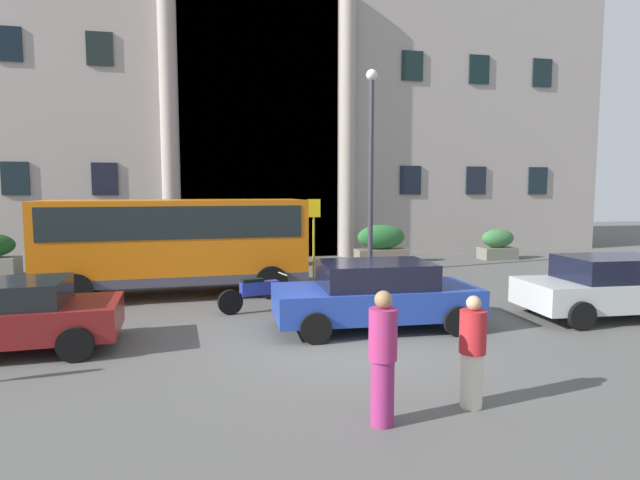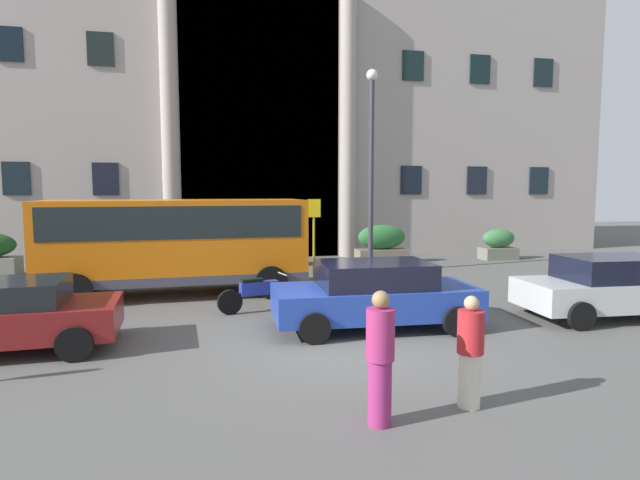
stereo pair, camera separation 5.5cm
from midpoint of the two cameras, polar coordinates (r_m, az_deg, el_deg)
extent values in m
cube|color=#545351|center=(10.15, 2.49, -11.76)|extent=(80.00, 64.00, 0.12)
cube|color=#9E948E|center=(27.41, -7.13, 15.64)|extent=(33.06, 9.00, 15.55)
cube|color=black|center=(22.71, -6.68, 12.53)|extent=(6.80, 0.12, 11.46)
cylinder|color=#A2948C|center=(22.34, -16.48, 12.46)|extent=(0.73, 0.73, 11.46)
cylinder|color=#A2968C|center=(23.08, 2.97, 12.44)|extent=(0.73, 0.73, 11.46)
cube|color=black|center=(23.54, -30.86, 5.90)|extent=(1.01, 0.08, 1.31)
cube|color=black|center=(22.71, -22.88, 6.29)|extent=(1.01, 0.08, 1.31)
cube|color=black|center=(24.11, 9.97, 6.58)|extent=(1.01, 0.08, 1.31)
cube|color=black|center=(25.54, 16.90, 6.36)|extent=(1.01, 0.08, 1.31)
cube|color=black|center=(27.30, 23.01, 6.09)|extent=(1.01, 0.08, 1.31)
cube|color=black|center=(24.19, -31.49, 18.13)|extent=(1.01, 0.08, 1.31)
cube|color=black|center=(23.39, -23.38, 18.96)|extent=(1.01, 0.08, 1.31)
cube|color=black|center=(24.74, 10.18, 18.54)|extent=(1.01, 0.08, 1.31)
cube|color=black|center=(26.14, 17.23, 17.68)|extent=(1.01, 0.08, 1.31)
cube|color=black|center=(27.86, 23.43, 16.70)|extent=(1.01, 0.08, 1.31)
cube|color=orange|center=(14.96, -15.75, 0.02)|extent=(7.18, 2.63, 2.24)
cube|color=black|center=(14.92, -15.80, 2.11)|extent=(6.76, 2.64, 0.86)
cube|color=black|center=(15.27, -2.65, 1.69)|extent=(0.15, 1.94, 1.08)
cube|color=#43414E|center=(15.09, -15.65, -3.76)|extent=(7.18, 2.67, 0.24)
cylinder|color=black|center=(16.39, -6.88, -3.28)|extent=(0.91, 0.32, 0.90)
cylinder|color=black|center=(14.14, -5.57, -4.69)|extent=(0.91, 0.32, 0.90)
cylinder|color=black|center=(16.47, -24.25, -3.70)|extent=(0.91, 0.32, 0.90)
cylinder|color=black|center=(14.23, -25.76, -5.16)|extent=(0.91, 0.32, 0.90)
cylinder|color=#9F941D|center=(17.17, -0.80, 0.04)|extent=(0.08, 0.08, 2.61)
cube|color=yellow|center=(17.08, -0.78, 3.56)|extent=(0.44, 0.03, 0.60)
cube|color=#716458|center=(21.06, 6.74, -1.78)|extent=(2.07, 0.90, 0.57)
ellipsoid|color=#296730|center=(20.98, 6.76, 0.35)|extent=(1.99, 0.81, 1.00)
cube|color=slate|center=(20.20, -5.88, -2.08)|extent=(1.62, 0.97, 0.57)
ellipsoid|color=#1E4C1B|center=(20.12, -5.90, -0.18)|extent=(1.55, 0.87, 0.78)
cube|color=#676A5B|center=(23.34, 19.06, -1.40)|extent=(1.50, 0.86, 0.51)
ellipsoid|color=#366F3C|center=(23.27, 19.11, 0.19)|extent=(1.44, 0.78, 0.80)
cube|color=#66675B|center=(20.13, -21.40, -2.49)|extent=(1.83, 0.92, 0.55)
ellipsoid|color=#184C28|center=(20.06, -21.47, -0.59)|extent=(1.76, 0.83, 0.80)
cube|color=#203D9D|center=(11.15, 6.02, -6.76)|extent=(4.37, 1.96, 0.63)
cube|color=black|center=(11.04, 6.05, -3.81)|extent=(2.38, 1.68, 0.53)
cylinder|color=black|center=(12.54, 11.29, -6.75)|extent=(0.63, 0.22, 0.62)
cylinder|color=black|center=(10.90, 14.93, -8.70)|extent=(0.63, 0.22, 0.62)
cylinder|color=black|center=(11.78, -2.22, -7.44)|extent=(0.63, 0.22, 0.62)
cylinder|color=black|center=(10.02, -0.65, -9.78)|extent=(0.63, 0.22, 0.62)
cube|color=maroon|center=(11.07, -32.02, -7.77)|extent=(4.13, 2.01, 0.60)
cube|color=black|center=(10.97, -32.16, -5.09)|extent=(2.26, 1.69, 0.45)
cylinder|color=black|center=(11.67, -24.20, -8.05)|extent=(0.63, 0.24, 0.62)
cylinder|color=black|center=(9.98, -25.70, -10.40)|extent=(0.63, 0.24, 0.62)
cube|color=#B5B9BA|center=(13.77, 29.63, -5.13)|extent=(4.29, 1.95, 0.62)
cube|color=black|center=(13.68, 29.75, -2.72)|extent=(2.35, 1.65, 0.55)
cylinder|color=black|center=(15.39, 31.69, -5.19)|extent=(0.63, 0.23, 0.62)
cylinder|color=black|center=(13.69, 22.56, -6.03)|extent=(0.63, 0.23, 0.62)
cylinder|color=black|center=(12.27, 26.92, -7.52)|extent=(0.63, 0.23, 0.62)
cylinder|color=black|center=(13.95, 13.13, -5.58)|extent=(0.60, 0.10, 0.60)
cylinder|color=black|center=(13.45, 8.01, -5.90)|extent=(0.60, 0.12, 0.60)
cube|color=#434953|center=(13.63, 10.64, -4.59)|extent=(0.84, 0.25, 0.32)
cube|color=black|center=(13.53, 9.94, -3.88)|extent=(0.52, 0.20, 0.12)
cylinder|color=#A5A5A8|center=(13.80, 12.78, -3.24)|extent=(0.03, 0.55, 0.03)
cylinder|color=black|center=(12.97, -3.77, -6.29)|extent=(0.61, 0.25, 0.60)
cylinder|color=black|center=(12.48, -10.07, -6.83)|extent=(0.61, 0.27, 0.60)
cube|color=#2734A0|center=(12.65, -6.88, -5.32)|extent=(0.98, 0.47, 0.32)
cube|color=black|center=(12.56, -7.66, -4.58)|extent=(0.55, 0.32, 0.12)
cylinder|color=#A5A5A8|center=(12.82, -4.28, -3.79)|extent=(0.17, 0.54, 0.03)
cylinder|color=#942966|center=(6.77, 6.70, -16.47)|extent=(0.30, 0.30, 0.85)
cylinder|color=#A22A65|center=(6.53, 6.78, -10.37)|extent=(0.36, 0.36, 0.65)
sphere|color=#9C764C|center=(6.42, 6.82, -6.61)|extent=(0.23, 0.23, 0.23)
cylinder|color=beige|center=(7.53, 16.29, -14.70)|extent=(0.30, 0.30, 0.76)
cylinder|color=#B42227|center=(7.33, 16.44, -9.76)|extent=(0.36, 0.36, 0.59)
sphere|color=tan|center=(7.24, 16.52, -6.75)|extent=(0.20, 0.20, 0.20)
cylinder|color=#33323D|center=(18.37, 5.58, 6.86)|extent=(0.18, 0.18, 6.77)
sphere|color=silver|center=(18.80, 5.69, 17.79)|extent=(0.40, 0.40, 0.40)
camera|label=1|loc=(0.03, -90.10, -0.01)|focal=28.76mm
camera|label=2|loc=(0.03, 89.90, 0.01)|focal=28.76mm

